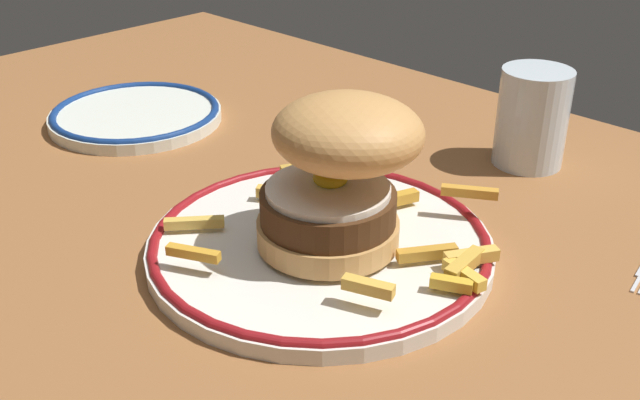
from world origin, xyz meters
The scene contains 6 objects.
ground_plane centered at (0.00, 0.00, -2.00)cm, with size 146.16×83.71×4.00cm, color #925C33.
dinner_plate centered at (-6.00, 1.20, 0.84)cm, with size 26.32×26.32×1.60cm.
burger centered at (-4.51, 1.63, 7.45)cm, with size 14.48×14.60×11.58cm.
fries_pile centered at (-3.73, 4.19, 2.40)cm, with size 23.29×22.74×2.84cm.
water_glass centered at (-3.33, 26.82, 3.95)cm, with size 6.58×6.58×9.25cm.
side_plate centered at (-39.13, 6.52, 0.83)cm, with size 18.38×18.38×1.60cm.
Camera 1 is at (28.10, -33.62, 30.35)cm, focal length 41.90 mm.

